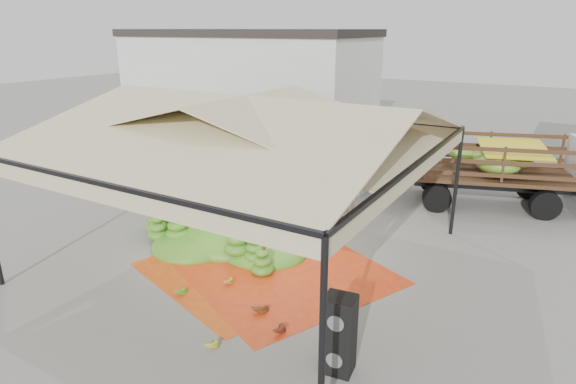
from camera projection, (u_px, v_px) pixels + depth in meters
The scene contains 17 objects.
ground at pixel (251, 256), 12.11m from camera, with size 90.00×90.00×0.00m, color slate.
canopy_tent at pixel (247, 126), 11.05m from camera, with size 8.10×8.10×4.00m.
building_white at pixel (246, 79), 27.46m from camera, with size 14.30×6.30×5.40m.
tarp_left at pixel (244, 268), 11.49m from camera, with size 4.09×3.90×0.01m, color #DF5415.
tarp_right at pixel (288, 274), 11.22m from camera, with size 4.00×4.20×0.01m, color #DA4214.
banana_heap at pixel (226, 218), 12.99m from camera, with size 5.47×4.50×1.17m, color #39811B.
hand_yellow_a at pixel (210, 340), 8.67m from camera, with size 0.44×0.36×0.20m, color gold.
hand_yellow_b at pixel (225, 279), 10.79m from camera, with size 0.44×0.36×0.20m, color gold.
hand_red_a at pixel (259, 305), 9.76m from camera, with size 0.50×0.41×0.23m, color #5E3215.
hand_red_b at pixel (276, 326), 9.08m from camera, with size 0.49×0.40×0.22m, color #581C14.
hand_green at pixel (179, 288), 10.40m from camera, with size 0.44×0.36×0.20m, color #347117.
hanging_bunches at pixel (225, 154), 11.40m from camera, with size 4.74×0.24×0.20m.
speaker_stack at pixel (339, 334), 7.85m from camera, with size 0.56×0.50×1.39m.
banana_leaves at pixel (155, 223), 14.19m from camera, with size 0.96×1.36×3.70m, color #32701E, non-canonical shape.
vendor at pixel (346, 196), 13.70m from camera, with size 0.66×0.43×1.82m, color gray.
truck_left at pixel (293, 132), 18.72m from camera, with size 7.78×3.02×2.63m.
truck_right at pixel (532, 166), 14.97m from camera, with size 6.90×4.21×2.24m.
Camera 1 is at (6.39, -8.93, 5.44)m, focal length 30.00 mm.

